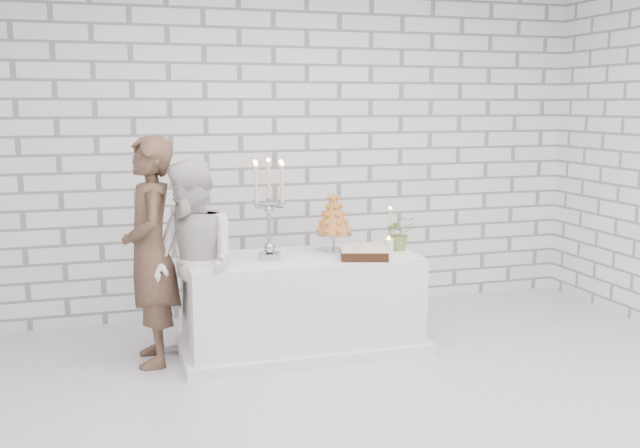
{
  "coord_description": "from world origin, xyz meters",
  "views": [
    {
      "loc": [
        -1.54,
        -3.96,
        1.93
      ],
      "look_at": [
        0.0,
        1.09,
        1.05
      ],
      "focal_mm": 40.72,
      "sensor_mm": 36.0,
      "label": 1
    }
  ],
  "objects_px": {
    "cake_table": "(302,303)",
    "candelabra": "(269,209)",
    "croquembouche": "(334,222)",
    "bride": "(193,265)",
    "groom": "(151,252)"
  },
  "relations": [
    {
      "from": "croquembouche",
      "to": "bride",
      "type": "bearing_deg",
      "value": -167.68
    },
    {
      "from": "candelabra",
      "to": "groom",
      "type": "bearing_deg",
      "value": 176.03
    },
    {
      "from": "groom",
      "to": "croquembouche",
      "type": "bearing_deg",
      "value": 92.7
    },
    {
      "from": "groom",
      "to": "candelabra",
      "type": "bearing_deg",
      "value": 85.65
    },
    {
      "from": "bride",
      "to": "candelabra",
      "type": "height_order",
      "value": "bride"
    },
    {
      "from": "groom",
      "to": "bride",
      "type": "xyz_separation_m",
      "value": [
        0.29,
        -0.18,
        -0.08
      ]
    },
    {
      "from": "bride",
      "to": "cake_table",
      "type": "bearing_deg",
      "value": 74.39
    },
    {
      "from": "croquembouche",
      "to": "groom",
      "type": "bearing_deg",
      "value": -176.92
    },
    {
      "from": "cake_table",
      "to": "bride",
      "type": "bearing_deg",
      "value": -170.35
    },
    {
      "from": "cake_table",
      "to": "croquembouche",
      "type": "bearing_deg",
      "value": 19.76
    },
    {
      "from": "groom",
      "to": "croquembouche",
      "type": "height_order",
      "value": "groom"
    },
    {
      "from": "croquembouche",
      "to": "candelabra",
      "type": "bearing_deg",
      "value": -166.05
    },
    {
      "from": "cake_table",
      "to": "candelabra",
      "type": "bearing_deg",
      "value": -172.96
    },
    {
      "from": "candelabra",
      "to": "croquembouche",
      "type": "relative_size",
      "value": 1.6
    },
    {
      "from": "groom",
      "to": "candelabra",
      "type": "distance_m",
      "value": 0.93
    }
  ]
}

